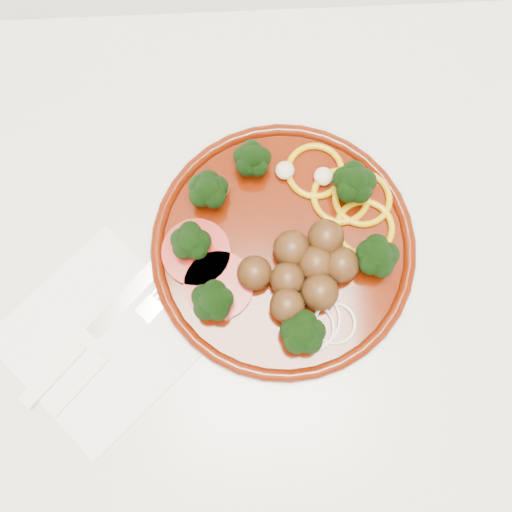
{
  "coord_description": "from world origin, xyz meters",
  "views": [
    {
      "loc": [
        0.17,
        1.53,
        1.58
      ],
      "look_at": [
        0.17,
        1.69,
        0.92
      ],
      "focal_mm": 45.0,
      "sensor_mm": 36.0,
      "label": 1
    }
  ],
  "objects_px": {
    "plate": "(284,248)",
    "napkin": "(101,339)",
    "knife": "(77,349)",
    "fork": "(93,368)"
  },
  "relations": [
    {
      "from": "plate",
      "to": "napkin",
      "type": "distance_m",
      "value": 0.22
    },
    {
      "from": "napkin",
      "to": "knife",
      "type": "relative_size",
      "value": 1.11
    },
    {
      "from": "napkin",
      "to": "fork",
      "type": "relative_size",
      "value": 1.24
    },
    {
      "from": "plate",
      "to": "knife",
      "type": "bearing_deg",
      "value": -156.39
    },
    {
      "from": "napkin",
      "to": "knife",
      "type": "distance_m",
      "value": 0.03
    },
    {
      "from": "napkin",
      "to": "fork",
      "type": "height_order",
      "value": "fork"
    },
    {
      "from": "napkin",
      "to": "knife",
      "type": "bearing_deg",
      "value": -156.83
    },
    {
      "from": "plate",
      "to": "fork",
      "type": "bearing_deg",
      "value": -150.05
    },
    {
      "from": "plate",
      "to": "napkin",
      "type": "bearing_deg",
      "value": -156.34
    },
    {
      "from": "plate",
      "to": "knife",
      "type": "height_order",
      "value": "plate"
    }
  ]
}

